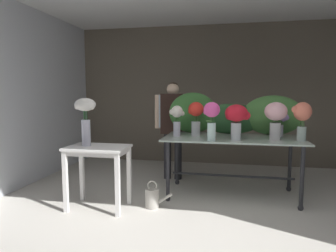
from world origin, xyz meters
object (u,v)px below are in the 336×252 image
(vase_lilac_dahlias, at_px, (280,120))
(vase_coral_anemones, at_px, (302,116))
(vase_scarlet_stock, at_px, (196,116))
(vase_fuchsia_snapdragons, at_px, (211,117))
(display_table_glass, at_px, (232,146))
(vase_white_roses_tall, at_px, (86,115))
(vase_ivory_freesia, at_px, (177,118))
(vase_magenta_hydrangea, at_px, (237,120))
(side_table_white, at_px, (98,156))
(vase_blush_peonies, at_px, (276,116))
(watering_can, at_px, (153,197))
(vase_crimson_ranunculus, at_px, (236,117))
(florist, at_px, (173,120))

(vase_lilac_dahlias, bearing_deg, vase_coral_anemones, -59.49)
(vase_scarlet_stock, height_order, vase_fuchsia_snapdragons, vase_fuchsia_snapdragons)
(display_table_glass, bearing_deg, vase_white_roses_tall, -156.07)
(vase_ivory_freesia, height_order, vase_magenta_hydrangea, vase_ivory_freesia)
(vase_ivory_freesia, bearing_deg, side_table_white, -138.99)
(vase_blush_peonies, bearing_deg, side_table_white, -163.17)
(vase_coral_anemones, height_order, vase_white_roses_tall, vase_white_roses_tall)
(vase_ivory_freesia, distance_m, vase_white_roses_tall, 1.25)
(watering_can, bearing_deg, vase_coral_anemones, 15.00)
(vase_crimson_ranunculus, height_order, vase_lilac_dahlias, vase_crimson_ranunculus)
(vase_white_roses_tall, bearing_deg, florist, 60.44)
(vase_fuchsia_snapdragons, bearing_deg, watering_can, -159.11)
(vase_blush_peonies, bearing_deg, florist, 152.28)
(vase_ivory_freesia, xyz_separation_m, vase_magenta_hydrangea, (0.83, 0.05, -0.01))
(display_table_glass, distance_m, vase_lilac_dahlias, 0.76)
(vase_lilac_dahlias, bearing_deg, display_table_glass, -163.52)
(vase_blush_peonies, xyz_separation_m, vase_coral_anemones, (0.31, -0.02, 0.01))
(vase_fuchsia_snapdragons, bearing_deg, vase_crimson_ranunculus, 21.25)
(side_table_white, relative_size, vase_ivory_freesia, 1.82)
(side_table_white, height_order, vase_lilac_dahlias, vase_lilac_dahlias)
(watering_can, bearing_deg, vase_ivory_freesia, 71.26)
(vase_lilac_dahlias, bearing_deg, vase_scarlet_stock, -171.56)
(vase_coral_anemones, height_order, watering_can, vase_coral_anemones)
(vase_white_roses_tall, bearing_deg, vase_coral_anemones, 13.63)
(florist, height_order, vase_ivory_freesia, florist)
(vase_crimson_ranunculus, bearing_deg, vase_coral_anemones, 7.02)
(side_table_white, relative_size, vase_crimson_ranunculus, 1.70)
(vase_ivory_freesia, height_order, vase_white_roses_tall, vase_white_roses_tall)
(vase_scarlet_stock, bearing_deg, vase_coral_anemones, -7.18)
(vase_magenta_hydrangea, bearing_deg, display_table_glass, -169.04)
(vase_fuchsia_snapdragons, xyz_separation_m, vase_coral_anemones, (1.11, 0.22, 0.01))
(vase_magenta_hydrangea, bearing_deg, vase_coral_anemones, -11.65)
(vase_magenta_hydrangea, bearing_deg, vase_ivory_freesia, -176.36)
(vase_magenta_hydrangea, relative_size, watering_can, 1.04)
(vase_fuchsia_snapdragons, relative_size, watering_can, 1.39)
(vase_blush_peonies, distance_m, vase_fuchsia_snapdragons, 0.84)
(vase_fuchsia_snapdragons, distance_m, vase_coral_anemones, 1.14)
(vase_lilac_dahlias, height_order, vase_ivory_freesia, vase_ivory_freesia)
(vase_ivory_freesia, relative_size, vase_magenta_hydrangea, 1.18)
(vase_fuchsia_snapdragons, bearing_deg, vase_coral_anemones, 11.13)
(vase_scarlet_stock, bearing_deg, watering_can, -125.06)
(vase_fuchsia_snapdragons, height_order, vase_white_roses_tall, vase_white_roses_tall)
(display_table_glass, relative_size, vase_magenta_hydrangea, 5.09)
(florist, xyz_separation_m, vase_ivory_freesia, (0.19, -0.69, 0.09))
(side_table_white, distance_m, vase_ivory_freesia, 1.21)
(side_table_white, bearing_deg, vase_crimson_ranunculus, 17.81)
(display_table_glass, xyz_separation_m, vase_fuchsia_snapdragons, (-0.27, -0.37, 0.43))
(vase_crimson_ranunculus, distance_m, vase_scarlet_stock, 0.61)
(vase_coral_anemones, relative_size, watering_can, 1.39)
(florist, relative_size, vase_fuchsia_snapdragons, 3.26)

